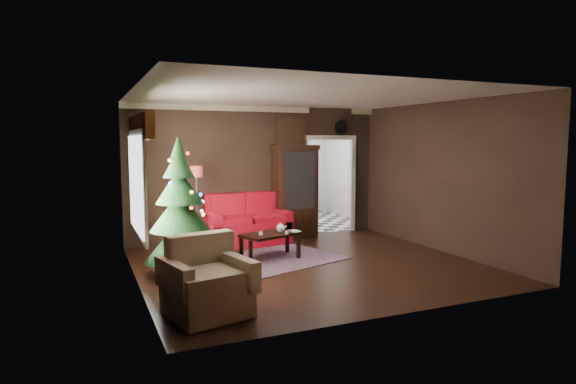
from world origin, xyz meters
name	(u,v)px	position (x,y,z in m)	size (l,w,h in m)	color
floor	(309,265)	(0.00, 0.00, 0.00)	(5.50, 5.50, 0.00)	black
ceiling	(310,96)	(0.00, 0.00, 2.80)	(5.50, 5.50, 0.00)	white
wall_back	(258,173)	(0.00, 2.50, 1.40)	(5.50, 5.50, 0.00)	black
wall_front	(403,199)	(0.00, -2.50, 1.40)	(5.50, 5.50, 0.00)	black
wall_left	(135,189)	(-2.75, 0.00, 1.40)	(5.50, 5.50, 0.00)	black
wall_right	(442,177)	(2.75, 0.00, 1.40)	(5.50, 5.50, 0.00)	black
doorway	(329,186)	(1.70, 2.50, 1.05)	(1.10, 0.10, 2.10)	beige
left_window	(137,184)	(-2.71, 0.20, 1.45)	(0.05, 1.60, 1.40)	white
valance	(140,127)	(-2.63, 0.20, 2.27)	(0.12, 2.10, 0.35)	brown
kitchen_floor	(301,222)	(1.70, 4.00, 0.00)	(3.00, 3.00, 0.00)	white
kitchen_window	(280,154)	(1.70, 5.45, 1.70)	(0.70, 0.06, 0.70)	white
rug	(274,259)	(-0.39, 0.60, 0.01)	(2.25, 1.64, 0.01)	#463041
loveseat	(247,219)	(-0.40, 2.05, 0.50)	(1.70, 0.90, 1.00)	#8C010E
curio_cabinet	(295,194)	(0.75, 2.27, 0.95)	(0.90, 0.45, 1.90)	black
floor_lamp	(197,207)	(-1.45, 1.88, 0.83)	(0.26, 0.26, 1.55)	#272727
christmas_tree	(180,208)	(-2.08, 0.27, 1.05)	(1.09, 1.09, 2.09)	black
armchair	(207,277)	(-2.12, -1.59, 0.46)	(0.91, 0.91, 0.93)	tan
coffee_table	(270,245)	(-0.42, 0.74, 0.23)	(0.97, 0.58, 0.44)	black
teapot	(280,228)	(-0.22, 0.72, 0.53)	(0.17, 0.17, 0.16)	white
cup_a	(261,233)	(-0.62, 0.65, 0.48)	(0.07, 0.07, 0.06)	white
cup_b	(287,233)	(-0.19, 0.52, 0.48)	(0.06, 0.06, 0.05)	beige
book	(291,226)	(-0.03, 0.70, 0.56)	(0.16, 0.02, 0.22)	gray
wall_clock	(340,127)	(1.95, 2.45, 2.38)	(0.32, 0.32, 0.06)	white
painting	(291,133)	(0.75, 2.46, 2.25)	(0.62, 0.05, 0.52)	#A8724A
kitchen_counter	(283,200)	(1.70, 5.20, 0.45)	(1.80, 0.60, 0.90)	silver
kitchen_table	(295,210)	(1.40, 3.70, 0.38)	(0.70, 0.70, 0.75)	brown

